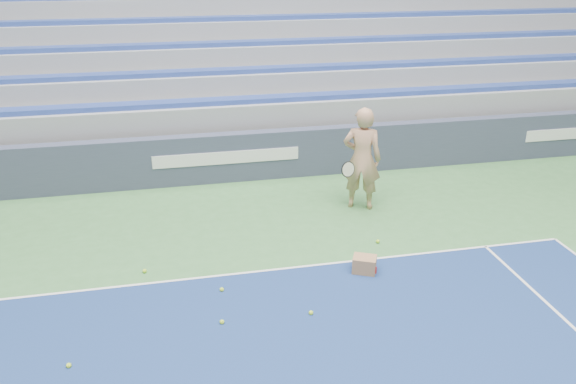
{
  "coord_description": "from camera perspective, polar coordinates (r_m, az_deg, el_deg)",
  "views": [
    {
      "loc": [
        -1.04,
        4.15,
        4.83
      ],
      "look_at": [
        0.68,
        12.38,
        1.15
      ],
      "focal_mm": 35.0,
      "sensor_mm": 36.0,
      "label": 1
    }
  ],
  "objects": [
    {
      "name": "tennis_ball_0",
      "position": [
        10.13,
        9.11,
        -4.97
      ],
      "size": [
        0.07,
        0.07,
        0.07
      ],
      "primitive_type": "sphere",
      "color": "#BFE82F",
      "rests_on": "ground"
    },
    {
      "name": "tennis_ball_3",
      "position": [
        9.43,
        -14.36,
        -7.78
      ],
      "size": [
        0.07,
        0.07,
        0.07
      ],
      "primitive_type": "sphere",
      "color": "#BFE82F",
      "rests_on": "ground"
    },
    {
      "name": "tennis_player",
      "position": [
        11.07,
        7.51,
        3.36
      ],
      "size": [
        1.05,
        1.0,
        2.07
      ],
      "color": "tan",
      "rests_on": "ground"
    },
    {
      "name": "tennis_ball_1",
      "position": [
        8.75,
        -6.74,
        -9.82
      ],
      "size": [
        0.07,
        0.07,
        0.07
      ],
      "primitive_type": "sphere",
      "color": "#BFE82F",
      "rests_on": "ground"
    },
    {
      "name": "tennis_ball_2",
      "position": [
        8.2,
        2.35,
        -12.17
      ],
      "size": [
        0.07,
        0.07,
        0.07
      ],
      "primitive_type": "sphere",
      "color": "#BFE82F",
      "rests_on": "ground"
    },
    {
      "name": "sponsor_barrier",
      "position": [
        12.54,
        -6.28,
        3.51
      ],
      "size": [
        30.0,
        0.32,
        1.1
      ],
      "color": "#373E54",
      "rests_on": "ground"
    },
    {
      "name": "tennis_ball_4",
      "position": [
        7.83,
        -21.38,
        -16.1
      ],
      "size": [
        0.07,
        0.07,
        0.07
      ],
      "primitive_type": "sphere",
      "color": "#BFE82F",
      "rests_on": "ground"
    },
    {
      "name": "bleachers",
      "position": [
        17.66,
        -8.57,
        15.32
      ],
      "size": [
        31.0,
        9.15,
        7.3
      ],
      "color": "gray",
      "rests_on": "ground"
    },
    {
      "name": "tennis_ball_5",
      "position": [
        8.08,
        -6.72,
        -12.98
      ],
      "size": [
        0.07,
        0.07,
        0.07
      ],
      "primitive_type": "sphere",
      "color": "#BFE82F",
      "rests_on": "ground"
    },
    {
      "name": "ball_box",
      "position": [
        9.19,
        7.77,
        -7.33
      ],
      "size": [
        0.45,
        0.42,
        0.28
      ],
      "color": "#9D724C",
      "rests_on": "ground"
    }
  ]
}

